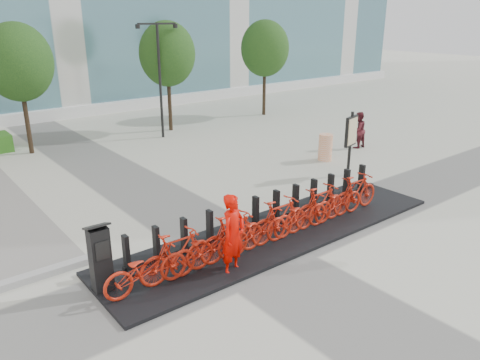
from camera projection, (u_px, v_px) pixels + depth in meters
ground at (246, 253)px, 11.01m from camera, size 120.00×120.00×0.00m
tree_1 at (18, 62)px, 17.81m from camera, size 2.60×2.60×5.10m
tree_2 at (167, 54)px, 21.61m from camera, size 2.60×2.60×5.10m
tree_3 at (265, 49)px, 25.12m from camera, size 2.60×2.60×5.10m
streetlamp at (159, 67)px, 20.44m from camera, size 2.00×0.20×5.00m
dock_pad at (278, 232)px, 11.98m from camera, size 9.60×2.40×0.08m
dock_rail_posts at (268, 209)px, 12.21m from camera, size 8.02×0.50×0.85m
bike_0 at (146, 268)px, 9.27m from camera, size 1.83×0.64×0.96m
bike_1 at (177, 255)px, 9.67m from camera, size 1.77×0.50×1.07m
bike_2 at (206, 247)px, 10.11m from camera, size 1.83×0.64×0.96m
bike_3 at (232, 236)px, 10.51m from camera, size 1.77×0.50×1.07m
bike_4 at (257, 229)px, 10.95m from camera, size 1.83×0.64×0.96m
bike_5 at (279, 219)px, 11.35m from camera, size 1.77×0.50×1.07m
bike_6 at (300, 214)px, 11.79m from camera, size 1.83×0.64×0.96m
bike_7 at (320, 205)px, 12.19m from camera, size 1.77×0.50×1.07m
bike_8 at (338, 201)px, 12.63m from camera, size 1.83×0.64×0.96m
bike_9 at (355, 193)px, 13.04m from camera, size 1.77×0.50×1.07m
kiosk at (100, 258)px, 9.19m from camera, size 0.47×0.40×1.49m
worker_red at (233, 235)px, 9.89m from camera, size 0.77×0.63×1.82m
pedestrian at (358, 130)px, 19.54m from camera, size 0.76×0.60×1.52m
construction_barrel at (325, 147)px, 17.90m from camera, size 0.67×0.67×1.02m
map_sign at (351, 134)px, 15.86m from camera, size 0.74×0.29×2.25m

